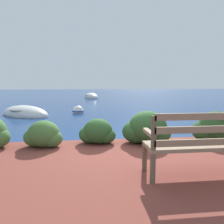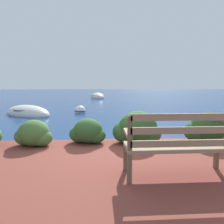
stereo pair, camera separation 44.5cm
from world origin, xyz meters
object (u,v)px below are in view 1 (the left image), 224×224
Objects in this scene: rowboat_nearest at (25,114)px; mooring_buoy at (78,111)px; park_bench at (199,142)px; rowboat_mid at (91,97)px.

rowboat_nearest is 2.47m from mooring_buoy.
park_bench is at bearing -75.90° from mooring_buoy.
park_bench is 8.36m from mooring_buoy.
park_bench reaches higher than mooring_buoy.
mooring_buoy is (-2.03, 8.09, -0.61)m from park_bench.
rowboat_mid is (-1.20, 17.83, -0.63)m from park_bench.
park_bench is 0.51× the size of rowboat_nearest.
park_bench is 0.58× the size of rowboat_mid.
park_bench is at bearing -22.87° from rowboat_nearest.
rowboat_nearest is 10.82m from rowboat_mid.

